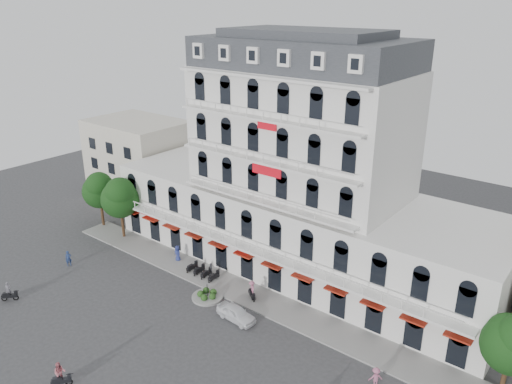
% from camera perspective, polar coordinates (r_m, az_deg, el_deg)
% --- Properties ---
extents(ground, '(120.00, 120.00, 0.00)m').
position_cam_1_polar(ground, '(47.14, -8.04, -16.27)').
color(ground, '#38383A').
rests_on(ground, ground).
extents(sidewalk, '(53.00, 4.00, 0.16)m').
position_cam_1_polar(sidewalk, '(52.44, -0.84, -11.64)').
color(sidewalk, gray).
rests_on(sidewalk, ground).
extents(main_building, '(45.00, 15.00, 25.80)m').
position_cam_1_polar(main_building, '(54.59, 5.07, 1.24)').
color(main_building, silver).
rests_on(main_building, ground).
extents(flank_building_west, '(14.00, 10.00, 12.00)m').
position_cam_1_polar(flank_building_west, '(76.77, -13.18, 3.58)').
color(flank_building_west, beige).
rests_on(flank_building_west, ground).
extents(traffic_island, '(3.20, 3.20, 1.60)m').
position_cam_1_polar(traffic_island, '(52.16, -5.58, -11.72)').
color(traffic_island, gray).
rests_on(traffic_island, ground).
extents(parked_scooter_row, '(4.40, 1.80, 1.10)m').
position_cam_1_polar(parked_scooter_row, '(56.00, -6.09, -9.55)').
color(parked_scooter_row, black).
rests_on(parked_scooter_row, ground).
extents(tree_west_outer, '(4.50, 4.48, 7.76)m').
position_cam_1_polar(tree_west_outer, '(68.31, -17.46, 0.36)').
color(tree_west_outer, '#382314').
rests_on(tree_west_outer, ground).
extents(tree_west_inner, '(4.76, 4.76, 8.25)m').
position_cam_1_polar(tree_west_inner, '(64.06, -15.29, -0.46)').
color(tree_west_inner, '#382314').
rests_on(tree_west_inner, ground).
extents(parked_car, '(4.26, 1.91, 1.42)m').
position_cam_1_polar(parked_car, '(48.66, -2.29, -13.67)').
color(parked_car, white).
rests_on(parked_car, ground).
extents(rider_west, '(1.27, 1.34, 2.11)m').
position_cam_1_polar(rider_west, '(56.92, -26.41, -10.24)').
color(rider_west, black).
rests_on(rider_west, ground).
extents(rider_southwest, '(1.17, 1.44, 2.29)m').
position_cam_1_polar(rider_southwest, '(44.15, -21.49, -18.82)').
color(rider_southwest, black).
rests_on(rider_southwest, ground).
extents(rider_center, '(1.45, 1.15, 2.11)m').
position_cam_1_polar(rider_center, '(51.28, -0.48, -11.11)').
color(rider_center, black).
rests_on(rider_center, ground).
extents(pedestrian_left, '(1.06, 0.80, 1.95)m').
position_cam_1_polar(pedestrian_left, '(58.93, -8.95, -6.95)').
color(pedestrian_left, navy).
rests_on(pedestrian_left, ground).
extents(pedestrian_mid, '(0.93, 0.81, 1.51)m').
position_cam_1_polar(pedestrian_mid, '(55.69, -5.18, -8.80)').
color(pedestrian_mid, '#525259').
rests_on(pedestrian_mid, ground).
extents(pedestrian_right, '(1.25, 1.23, 1.73)m').
position_cam_1_polar(pedestrian_right, '(42.69, 13.52, -19.90)').
color(pedestrian_right, '#BC6386').
rests_on(pedestrian_right, ground).
extents(pedestrian_far, '(0.70, 0.80, 1.84)m').
position_cam_1_polar(pedestrian_far, '(61.14, -20.64, -7.12)').
color(pedestrian_far, navy).
rests_on(pedestrian_far, ground).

